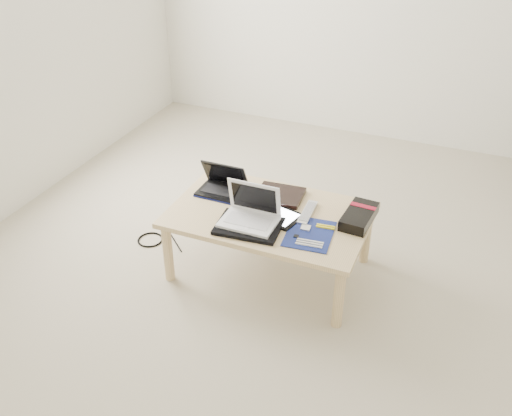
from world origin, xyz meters
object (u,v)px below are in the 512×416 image
at_px(gpu_box, 359,216).
at_px(white_laptop, 250,214).
at_px(coffee_table, 270,220).
at_px(netbook, 223,186).

bearing_deg(gpu_box, white_laptop, -155.08).
xyz_separation_m(coffee_table, netbook, (-0.34, 0.11, 0.09)).
relative_size(white_laptop, gpu_box, 1.01).
relative_size(coffee_table, netbook, 3.99).
height_order(white_laptop, gpu_box, white_laptop).
xyz_separation_m(netbook, gpu_box, (0.82, 0.00, -0.01)).
distance_m(coffee_table, netbook, 0.37).
height_order(coffee_table, netbook, netbook).
height_order(coffee_table, gpu_box, gpu_box).
bearing_deg(white_laptop, gpu_box, 24.92).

